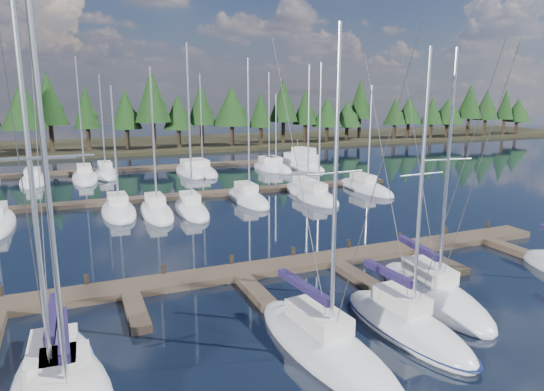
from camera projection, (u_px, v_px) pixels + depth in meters
name	position (u px, v px, depth m)	size (l,w,h in m)	color
ground	(189.00, 224.00, 38.53)	(260.00, 260.00, 0.00)	black
far_shore	(117.00, 146.00, 92.63)	(220.00, 30.00, 0.60)	#292717
main_dock	(241.00, 276.00, 27.07)	(44.00, 6.13, 0.90)	#4C3E2F
back_docks	(150.00, 181.00, 56.17)	(50.00, 21.80, 0.40)	#4C3E2F
front_sailboat_1	(55.00, 388.00, 16.68)	(3.33, 9.78, 15.09)	silver
front_sailboat_3	(323.00, 345.00, 19.52)	(3.53, 9.50, 13.45)	silver
front_sailboat_4	(405.00, 325.00, 21.23)	(3.04, 8.23, 12.81)	silver
front_sailboat_5	(432.00, 293.00, 24.58)	(3.92, 9.19, 13.07)	silver
back_sailboat_rows	(159.00, 188.00, 51.98)	(42.54, 31.97, 16.63)	silver
motor_yacht_right	(301.00, 164.00, 67.10)	(4.95, 9.95, 4.76)	silver
tree_line	(108.00, 109.00, 81.60)	(185.98, 11.85, 13.67)	black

